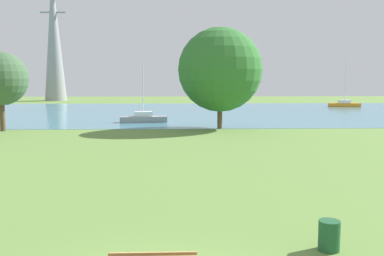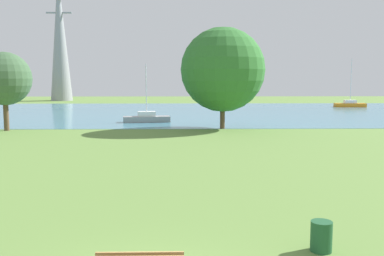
# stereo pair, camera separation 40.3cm
# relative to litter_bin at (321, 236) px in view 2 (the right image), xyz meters

# --- Properties ---
(ground_plane) EXTENTS (160.00, 160.00, 0.00)m
(ground_plane) POSITION_rel_litter_bin_xyz_m (-4.48, 19.55, -0.40)
(ground_plane) COLOR olive
(litter_bin) EXTENTS (0.56, 0.56, 0.80)m
(litter_bin) POSITION_rel_litter_bin_xyz_m (0.00, 0.00, 0.00)
(litter_bin) COLOR #1E512D
(litter_bin) RESTS_ON ground
(water_surface) EXTENTS (140.00, 40.00, 0.02)m
(water_surface) POSITION_rel_litter_bin_xyz_m (-4.48, 47.55, -0.39)
(water_surface) COLOR teal
(water_surface) RESTS_ON ground
(sailboat_gray) EXTENTS (4.97, 2.20, 6.03)m
(sailboat_gray) POSITION_rel_litter_bin_xyz_m (-7.41, 33.73, 0.05)
(sailboat_gray) COLOR gray
(sailboat_gray) RESTS_ON water_surface
(sailboat_orange) EXTENTS (4.89, 1.80, 7.67)m
(sailboat_orange) POSITION_rel_litter_bin_xyz_m (22.98, 57.19, 0.07)
(sailboat_orange) COLOR orange
(sailboat_orange) RESTS_ON water_surface
(tree_west_far) EXTENTS (4.59, 4.59, 6.79)m
(tree_west_far) POSITION_rel_litter_bin_xyz_m (-18.98, 26.70, 4.08)
(tree_west_far) COLOR brown
(tree_west_far) RESTS_ON ground
(tree_east_far) EXTENTS (7.52, 7.52, 9.06)m
(tree_east_far) POSITION_rel_litter_bin_xyz_m (-0.07, 27.81, 4.89)
(tree_east_far) COLOR brown
(tree_east_far) RESTS_ON ground
(electricity_pylon) EXTENTS (6.40, 4.40, 26.03)m
(electricity_pylon) POSITION_rel_litter_bin_xyz_m (-28.84, 79.08, 12.63)
(electricity_pylon) COLOR gray
(electricity_pylon) RESTS_ON ground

